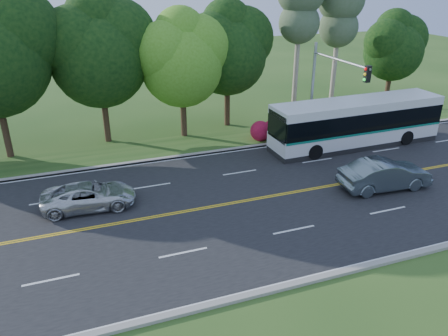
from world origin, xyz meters
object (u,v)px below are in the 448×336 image
object	(u,v)px
transit_bus	(356,123)
suv	(89,196)
traffic_signal	(328,82)
sedan	(385,175)

from	to	relation	value
transit_bus	suv	size ratio (longest dim) A/B	2.63
traffic_signal	sedan	distance (m)	7.70
sedan	suv	bearing A→B (deg)	82.17
sedan	transit_bus	bearing A→B (deg)	-17.08
traffic_signal	transit_bus	size ratio (longest dim) A/B	0.55
traffic_signal	sedan	size ratio (longest dim) A/B	1.35
traffic_signal	transit_bus	bearing A→B (deg)	-7.78
traffic_signal	suv	bearing A→B (deg)	-168.46
sedan	suv	size ratio (longest dim) A/B	1.08
transit_bus	suv	bearing A→B (deg)	-171.99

